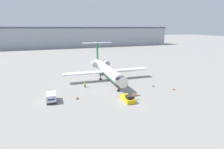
{
  "coord_description": "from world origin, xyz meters",
  "views": [
    {
      "loc": [
        -16.02,
        -32.51,
        16.15
      ],
      "look_at": [
        0.0,
        11.91,
        3.37
      ],
      "focal_mm": 28.0,
      "sensor_mm": 36.0,
      "label": 1
    }
  ],
  "objects": [
    {
      "name": "traffic_cone_left",
      "position": [
        -10.82,
        5.79,
        0.4
      ],
      "size": [
        0.64,
        0.64,
        0.83
      ],
      "color": "black",
      "rests_on": "ground"
    },
    {
      "name": "pushback_tug",
      "position": [
        -0.28,
        0.75,
        0.61
      ],
      "size": [
        1.89,
        4.29,
        1.67
      ],
      "color": "yellow",
      "rests_on": "ground"
    },
    {
      "name": "terminal_building",
      "position": [
        0.0,
        120.0,
        8.33
      ],
      "size": [
        180.0,
        16.8,
        16.61
      ],
      "color": "#9EA3AD",
      "rests_on": "ground"
    },
    {
      "name": "worker_by_wing",
      "position": [
        -7.48,
        13.3,
        0.85
      ],
      "size": [
        0.4,
        0.24,
        1.64
      ],
      "color": "#232838",
      "rests_on": "ground"
    },
    {
      "name": "traffic_cone_right",
      "position": [
        10.82,
        7.56,
        0.3
      ],
      "size": [
        0.64,
        0.64,
        0.64
      ],
      "color": "black",
      "rests_on": "ground"
    },
    {
      "name": "worker_near_tug",
      "position": [
        1.37,
        0.85,
        0.91
      ],
      "size": [
        0.4,
        0.24,
        1.74
      ],
      "color": "#232838",
      "rests_on": "ground"
    },
    {
      "name": "airplane_main",
      "position": [
        0.44,
        18.58,
        3.47
      ],
      "size": [
        26.9,
        27.49,
        10.78
      ],
      "color": "white",
      "rests_on": "ground"
    },
    {
      "name": "traffic_cone_mid",
      "position": [
        14.57,
        3.36,
        0.29
      ],
      "size": [
        0.68,
        0.68,
        0.6
      ],
      "color": "black",
      "rests_on": "ground"
    },
    {
      "name": "ground_plane",
      "position": [
        0.0,
        0.0,
        0.0
      ],
      "size": [
        600.0,
        600.0,
        0.0
      ],
      "primitive_type": "plane",
      "color": "gray"
    },
    {
      "name": "luggage_cart",
      "position": [
        -16.5,
        6.36,
        0.97
      ],
      "size": [
        2.09,
        3.71,
        1.93
      ],
      "color": "#232326",
      "rests_on": "ground"
    }
  ]
}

